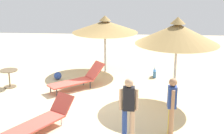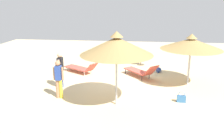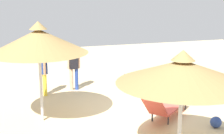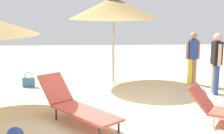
# 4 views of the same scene
# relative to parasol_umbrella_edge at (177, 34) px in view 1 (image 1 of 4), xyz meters

# --- Properties ---
(ground) EXTENTS (24.00, 24.00, 0.10)m
(ground) POSITION_rel_parasol_umbrella_edge_xyz_m (2.82, 0.08, -2.35)
(ground) COLOR beige
(parasol_umbrella_edge) EXTENTS (2.68, 2.68, 2.83)m
(parasol_umbrella_edge) POSITION_rel_parasol_umbrella_edge_xyz_m (0.00, 0.00, 0.00)
(parasol_umbrella_edge) COLOR #B2B2B7
(parasol_umbrella_edge) RESTS_ON ground
(parasol_umbrella_far_left) EXTENTS (2.78, 2.78, 2.44)m
(parasol_umbrella_far_left) POSITION_rel_parasol_umbrella_edge_xyz_m (2.59, -3.17, -0.31)
(parasol_umbrella_far_left) COLOR #B2B2B7
(parasol_umbrella_far_left) RESTS_ON ground
(lounge_chair_far_right) EXTENTS (1.64, 2.14, 0.74)m
(lounge_chair_far_right) POSITION_rel_parasol_umbrella_edge_xyz_m (3.83, 2.31, -1.99)
(lounge_chair_far_right) COLOR #CC4C3F
(lounge_chair_far_right) RESTS_ON ground
(lounge_chair_near_right) EXTENTS (2.04, 1.84, 0.87)m
(lounge_chair_near_right) POSITION_rel_parasol_umbrella_edge_xyz_m (3.40, -0.95, -1.92)
(lounge_chair_near_right) COLOR #CC4C3F
(lounge_chair_near_right) RESTS_ON ground
(person_standing_front) EXTENTS (0.49, 0.23, 1.66)m
(person_standing_front) POSITION_rel_parasol_umbrella_edge_xyz_m (1.47, 2.68, -1.35)
(person_standing_front) COLOR tan
(person_standing_front) RESTS_ON ground
(person_standing_back) EXTENTS (0.22, 0.43, 1.58)m
(person_standing_back) POSITION_rel_parasol_umbrella_edge_xyz_m (0.36, 2.38, -1.41)
(person_standing_back) COLOR yellow
(person_standing_back) RESTS_ON ground
(handbag) EXTENTS (0.14, 0.35, 0.45)m
(handbag) POSITION_rel_parasol_umbrella_edge_xyz_m (0.49, -2.53, -2.13)
(handbag) COLOR #336699
(handbag) RESTS_ON ground
(side_table_round) EXTENTS (0.66, 0.66, 0.67)m
(side_table_round) POSITION_rel_parasol_umbrella_edge_xyz_m (6.01, -0.95, -1.84)
(side_table_round) COLOR brown
(side_table_round) RESTS_ON ground
(beach_ball) EXTENTS (0.31, 0.31, 0.31)m
(beach_ball) POSITION_rel_parasol_umbrella_edge_xyz_m (4.41, -1.95, -2.14)
(beach_ball) COLOR navy
(beach_ball) RESTS_ON ground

